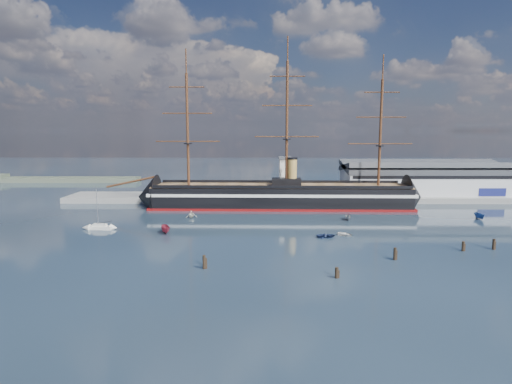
{
  "coord_description": "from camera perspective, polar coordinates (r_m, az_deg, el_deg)",
  "views": [
    {
      "loc": [
        -6.86,
        -87.6,
        26.53
      ],
      "look_at": [
        -7.64,
        35.0,
        9.0
      ],
      "focal_mm": 30.0,
      "sensor_mm": 36.0,
      "label": 1
    }
  ],
  "objects": [
    {
      "name": "motorboat_e",
      "position": [
        112.06,
        11.82,
        -5.73
      ],
      "size": [
        2.44,
        2.74,
        1.23
      ],
      "primitive_type": "imported",
      "rotation": [
        0.0,
        0.0,
        0.92
      ],
      "color": "silver",
      "rests_on": "ground"
    },
    {
      "name": "quay_tower",
      "position": [
        161.77,
        3.86,
        2.17
      ],
      "size": [
        5.0,
        5.0,
        15.0
      ],
      "color": "silver",
      "rests_on": "ground"
    },
    {
      "name": "piling_near_mid",
      "position": [
        80.63,
        10.68,
        -11.22
      ],
      "size": [
        0.64,
        0.64,
        2.73
      ],
      "primitive_type": "cylinder",
      "color": "black",
      "rests_on": "ground"
    },
    {
      "name": "warehouse",
      "position": [
        180.67,
        21.41,
        1.68
      ],
      "size": [
        63.0,
        21.0,
        11.6
      ],
      "color": "#B7BABC",
      "rests_on": "ground"
    },
    {
      "name": "motorboat_f",
      "position": [
        147.05,
        27.63,
        -3.2
      ],
      "size": [
        5.7,
        2.42,
        2.23
      ],
      "primitive_type": "imported",
      "rotation": [
        0.0,
        0.0,
        0.07
      ],
      "color": "navy",
      "rests_on": "ground"
    },
    {
      "name": "warship",
      "position": [
        149.42,
        2.62,
        -0.53
      ],
      "size": [
        113.04,
        18.06,
        53.94
      ],
      "rotation": [
        0.0,
        0.0,
        -0.02
      ],
      "color": "black",
      "rests_on": "ground"
    },
    {
      "name": "piling_extra",
      "position": [
        111.12,
        29.08,
        -6.72
      ],
      "size": [
        0.64,
        0.64,
        3.15
      ],
      "primitive_type": "cylinder",
      "color": "black",
      "rests_on": "ground"
    },
    {
      "name": "piling_near_right",
      "position": [
        94.37,
        18.0,
        -8.6
      ],
      "size": [
        0.64,
        0.64,
        3.31
      ],
      "primitive_type": "cylinder",
      "color": "black",
      "rests_on": "ground"
    },
    {
      "name": "motorboat_a",
      "position": [
        114.78,
        -11.92,
        -5.41
      ],
      "size": [
        6.72,
        4.34,
        2.52
      ],
      "primitive_type": "imported",
      "rotation": [
        0.0,
        0.0,
        0.35
      ],
      "color": "#A22C3F",
      "rests_on": "ground"
    },
    {
      "name": "quay",
      "position": [
        166.59,
        6.17,
        -1.07
      ],
      "size": [
        180.0,
        18.0,
        2.0
      ],
      "primitive_type": "cube",
      "color": "slate",
      "rests_on": "ground"
    },
    {
      "name": "sailboat",
      "position": [
        124.03,
        -20.09,
        -4.39
      ],
      "size": [
        7.1,
        2.96,
        11.02
      ],
      "rotation": [
        0.0,
        0.0,
        -0.14
      ],
      "color": "silver",
      "rests_on": "ground"
    },
    {
      "name": "motorboat_d",
      "position": [
        133.85,
        -8.6,
        -3.39
      ],
      "size": [
        6.93,
        4.7,
        2.34
      ],
      "primitive_type": "imported",
      "rotation": [
        0.0,
        0.0,
        0.33
      ],
      "color": "silver",
      "rests_on": "ground"
    },
    {
      "name": "shoreline",
      "position": [
        260.19,
        -30.23,
        1.5
      ],
      "size": [
        120.0,
        10.0,
        4.0
      ],
      "color": "#3F4C38",
      "rests_on": "ground"
    },
    {
      "name": "motorboat_b",
      "position": [
        109.5,
        9.34,
        -5.99
      ],
      "size": [
        1.63,
        3.13,
        1.39
      ],
      "primitive_type": "imported",
      "rotation": [
        0.0,
        0.0,
        1.72
      ],
      "color": "navy",
      "rests_on": "ground"
    },
    {
      "name": "piling_far_right",
      "position": [
        106.67,
        25.86,
        -7.1
      ],
      "size": [
        0.64,
        0.64,
        2.91
      ],
      "primitive_type": "cylinder",
      "color": "black",
      "rests_on": "ground"
    },
    {
      "name": "ground",
      "position": [
        130.51,
        3.38,
        -3.61
      ],
      "size": [
        600.0,
        600.0,
        0.0
      ],
      "primitive_type": "plane",
      "color": "black",
      "rests_on": "ground"
    },
    {
      "name": "piling_near_left",
      "position": [
        84.94,
        -6.91,
        -10.12
      ],
      "size": [
        0.64,
        0.64,
        3.4
      ],
      "primitive_type": "cylinder",
      "color": "black",
      "rests_on": "ground"
    },
    {
      "name": "motorboat_c",
      "position": [
        131.17,
        12.16,
        -3.72
      ],
      "size": [
        5.07,
        2.36,
        1.96
      ],
      "primitive_type": "imported",
      "rotation": [
        0.0,
        0.0,
        -0.12
      ],
      "color": "slate",
      "rests_on": "ground"
    }
  ]
}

